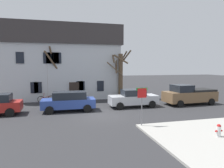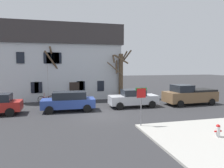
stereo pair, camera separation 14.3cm
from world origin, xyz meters
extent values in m
plane|color=#2D2D30|center=(0.00, 0.00, 0.00)|extent=(120.00, 120.00, 0.00)
cube|color=silver|center=(-2.97, 10.79, 3.20)|extent=(13.45, 6.79, 6.40)
cube|color=#383333|center=(-2.97, 10.79, 7.57)|extent=(13.95, 7.29, 2.35)
cube|color=#2D231E|center=(-1.78, 7.35, 1.05)|extent=(1.10, 0.12, 2.10)
cube|color=black|center=(-6.00, 7.36, 1.60)|extent=(0.80, 0.08, 1.20)
cube|color=black|center=(-5.65, 7.36, 1.60)|extent=(0.80, 0.08, 1.20)
cube|color=black|center=(-1.12, 7.36, 1.60)|extent=(0.80, 0.08, 1.20)
cube|color=black|center=(-0.99, 7.36, 1.60)|extent=(0.80, 0.08, 1.20)
cube|color=black|center=(1.25, 7.36, 1.60)|extent=(0.80, 0.08, 1.20)
cube|color=black|center=(-7.34, 7.36, 4.80)|extent=(0.80, 0.08, 1.20)
cube|color=black|center=(-4.61, 7.36, 4.80)|extent=(0.80, 0.08, 1.20)
cube|color=black|center=(-4.33, 7.36, 4.80)|extent=(0.80, 0.08, 1.20)
cube|color=black|center=(-3.77, 7.36, 4.80)|extent=(0.80, 0.08, 1.20)
cube|color=black|center=(-3.52, 7.36, 4.80)|extent=(0.80, 0.08, 1.20)
cylinder|color=brown|center=(-4.64, 7.67, 2.75)|extent=(0.56, 0.56, 5.50)
cylinder|color=brown|center=(-4.14, 7.51, 5.09)|extent=(0.57, 1.23, 1.92)
cylinder|color=brown|center=(-4.19, 7.05, 4.54)|extent=(1.49, 1.16, 2.05)
cylinder|color=brown|center=(-4.21, 8.22, 4.40)|extent=(1.35, 1.12, 2.36)
cylinder|color=brown|center=(2.87, 7.69, 2.52)|extent=(0.41, 0.41, 5.05)
cylinder|color=brown|center=(2.23, 8.66, 4.23)|extent=(2.07, 1.43, 1.37)
cylinder|color=brown|center=(2.44, 8.39, 4.07)|extent=(1.55, 1.02, 1.19)
cylinder|color=brown|center=(2.83, 6.79, 3.62)|extent=(1.90, 0.22, 1.59)
cylinder|color=brown|center=(3.63, 7.08, 2.67)|extent=(0.51, 0.51, 5.35)
cylinder|color=brown|center=(3.88, 7.71, 4.48)|extent=(1.48, 0.71, 2.49)
cylinder|color=brown|center=(2.75, 7.20, 5.00)|extent=(0.44, 1.89, 1.47)
cylinder|color=brown|center=(4.29, 7.65, 4.80)|extent=(1.36, 1.54, 2.05)
cylinder|color=brown|center=(3.12, 7.19, 4.06)|extent=(0.44, 1.21, 1.98)
cylinder|color=brown|center=(3.43, 6.30, 4.70)|extent=(1.68, 0.60, 1.10)
cylinder|color=black|center=(-7.10, 1.27, 0.34)|extent=(0.69, 0.24, 0.68)
cylinder|color=black|center=(-7.15, 3.00, 0.34)|extent=(0.69, 0.24, 0.68)
cube|color=#2D4799|center=(-2.59, 2.15, 0.70)|extent=(4.59, 1.86, 0.76)
cube|color=#1E232B|center=(-2.50, 2.14, 1.39)|extent=(2.85, 1.61, 0.62)
cylinder|color=black|center=(-4.16, 1.29, 0.34)|extent=(0.68, 0.23, 0.68)
cylinder|color=black|center=(-4.12, 3.06, 0.34)|extent=(0.68, 0.23, 0.68)
cylinder|color=black|center=(-1.06, 1.23, 0.34)|extent=(0.68, 0.23, 0.68)
cylinder|color=black|center=(-1.03, 3.00, 0.34)|extent=(0.68, 0.23, 0.68)
cube|color=#B7BABF|center=(3.50, 2.39, 0.72)|extent=(4.65, 1.73, 0.81)
cube|color=#1E232B|center=(3.50, 2.39, 1.42)|extent=(2.14, 1.52, 0.58)
cylinder|color=black|center=(1.93, 1.52, 0.34)|extent=(0.68, 0.22, 0.68)
cylinder|color=black|center=(1.92, 3.24, 0.34)|extent=(0.68, 0.22, 0.68)
cylinder|color=black|center=(5.09, 1.54, 0.34)|extent=(0.68, 0.22, 0.68)
cylinder|color=black|center=(5.08, 3.25, 0.34)|extent=(0.68, 0.22, 0.68)
cube|color=brown|center=(9.60, 2.23, 0.83)|extent=(5.47, 2.28, 1.03)
cube|color=#1E232B|center=(8.63, 2.19, 1.70)|extent=(1.80, 1.87, 0.70)
cube|color=black|center=(10.78, 2.28, 1.45)|extent=(2.88, 2.08, 0.20)
cylinder|color=black|center=(7.81, 1.13, 0.34)|extent=(0.69, 0.25, 0.68)
cylinder|color=black|center=(7.72, 3.17, 0.34)|extent=(0.69, 0.25, 0.68)
cylinder|color=black|center=(11.47, 1.29, 0.34)|extent=(0.69, 0.25, 0.68)
cylinder|color=black|center=(11.38, 3.33, 0.34)|extent=(0.69, 0.25, 0.68)
cylinder|color=silver|center=(5.11, -6.64, 0.40)|extent=(0.22, 0.22, 0.57)
sphere|color=red|center=(5.11, -6.64, 0.71)|extent=(0.21, 0.21, 0.21)
cylinder|color=red|center=(4.95, -6.64, 0.43)|extent=(0.10, 0.09, 0.09)
cylinder|color=red|center=(5.27, -6.64, 0.43)|extent=(0.10, 0.09, 0.09)
cylinder|color=slate|center=(1.82, -3.72, 1.27)|extent=(0.07, 0.07, 2.53)
cube|color=red|center=(1.82, -3.74, 2.23)|extent=(0.60, 0.03, 0.60)
cube|color=#1E8C38|center=(1.82, -3.70, 2.48)|extent=(0.76, 0.02, 0.18)
torus|color=black|center=(-4.32, 7.06, 0.36)|extent=(0.71, 0.13, 0.71)
torus|color=black|center=(-5.35, 6.94, 0.36)|extent=(0.71, 0.13, 0.71)
cylinder|color=maroon|center=(-4.83, 7.00, 0.58)|extent=(0.99, 0.15, 0.19)
cylinder|color=maroon|center=(-5.03, 6.98, 0.81)|extent=(0.09, 0.05, 0.45)
camera|label=1|loc=(-3.13, -15.44, 3.99)|focal=31.95mm
camera|label=2|loc=(-2.99, -15.48, 3.99)|focal=31.95mm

